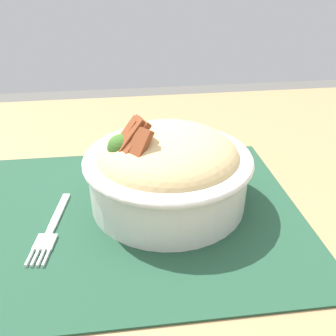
# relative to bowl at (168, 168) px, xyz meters

# --- Properties ---
(table) EXTENTS (1.24, 0.94, 0.76)m
(table) POSITION_rel_bowl_xyz_m (0.03, 0.02, -0.12)
(table) COLOR #99754C
(table) RESTS_ON ground_plane
(placemat) EXTENTS (0.44, 0.34, 0.00)m
(placemat) POSITION_rel_bowl_xyz_m (0.05, 0.02, -0.05)
(placemat) COLOR #1E422D
(placemat) RESTS_ON table
(bowl) EXTENTS (0.21, 0.21, 0.13)m
(bowl) POSITION_rel_bowl_xyz_m (0.00, 0.00, 0.00)
(bowl) COLOR silver
(bowl) RESTS_ON placemat
(fork) EXTENTS (0.03, 0.13, 0.00)m
(fork) POSITION_rel_bowl_xyz_m (0.15, 0.04, -0.05)
(fork) COLOR silver
(fork) RESTS_ON placemat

